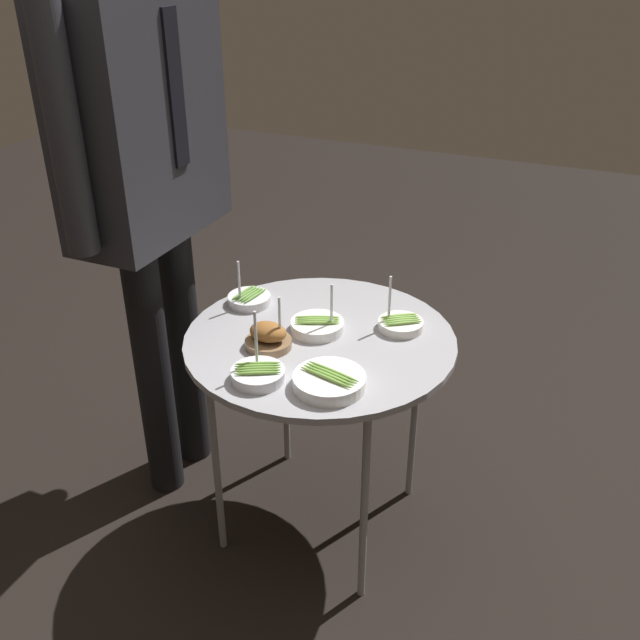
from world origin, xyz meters
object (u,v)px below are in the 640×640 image
(bowl_asparagus_mid_left, at_px, (400,324))
(bowl_asparagus_front_center, at_px, (249,299))
(bowl_asparagus_far_rim, at_px, (258,374))
(waiter_figure, at_px, (144,148))
(bowl_asparagus_back_left, at_px, (317,325))
(serving_cart, at_px, (320,350))
(bowl_asparagus_mid_right, at_px, (329,381))
(bowl_roast_front_left, at_px, (268,337))

(bowl_asparagus_mid_left, distance_m, bowl_asparagus_front_center, 0.44)
(bowl_asparagus_far_rim, height_order, waiter_figure, waiter_figure)
(bowl_asparagus_back_left, relative_size, bowl_asparagus_far_rim, 0.86)
(serving_cart, relative_size, bowl_asparagus_back_left, 5.00)
(bowl_asparagus_mid_right, bearing_deg, bowl_asparagus_front_center, 51.58)
(serving_cart, height_order, bowl_asparagus_front_center, bowl_asparagus_front_center)
(bowl_asparagus_front_center, bearing_deg, bowl_asparagus_back_left, -104.70)
(bowl_asparagus_back_left, xyz_separation_m, bowl_asparagus_far_rim, (-0.27, 0.03, 0.00))
(serving_cart, relative_size, bowl_asparagus_front_center, 4.98)
(bowl_asparagus_front_center, xyz_separation_m, bowl_asparagus_far_rim, (-0.33, -0.20, 0.00))
(bowl_asparagus_mid_left, xyz_separation_m, bowl_asparagus_far_rim, (-0.36, 0.23, 0.00))
(bowl_asparagus_mid_right, distance_m, bowl_asparagus_far_rim, 0.17)
(serving_cart, bearing_deg, bowl_asparagus_mid_right, -151.14)
(serving_cart, distance_m, bowl_asparagus_back_left, 0.07)
(serving_cart, relative_size, bowl_asparagus_mid_right, 4.15)
(bowl_asparagus_mid_right, height_order, waiter_figure, waiter_figure)
(bowl_asparagus_mid_right, relative_size, bowl_asparagus_back_left, 1.20)
(serving_cart, bearing_deg, bowl_asparagus_mid_left, -55.19)
(bowl_asparagus_mid_right, height_order, bowl_asparagus_mid_left, bowl_asparagus_mid_left)
(serving_cart, height_order, bowl_asparagus_back_left, bowl_asparagus_back_left)
(bowl_asparagus_mid_right, height_order, bowl_asparagus_back_left, bowl_asparagus_back_left)
(serving_cart, relative_size, bowl_asparagus_mid_left, 4.74)
(bowl_asparagus_mid_right, height_order, bowl_asparagus_far_rim, bowl_asparagus_far_rim)
(bowl_asparagus_mid_left, height_order, bowl_roast_front_left, bowl_asparagus_mid_left)
(bowl_asparagus_back_left, bearing_deg, bowl_roast_front_left, 147.73)
(bowl_asparagus_mid_left, relative_size, bowl_asparagus_far_rim, 0.91)
(bowl_asparagus_mid_right, relative_size, waiter_figure, 0.10)
(bowl_asparagus_mid_left, bearing_deg, bowl_asparagus_front_center, 94.46)
(bowl_roast_front_left, height_order, bowl_asparagus_far_rim, bowl_asparagus_far_rim)
(bowl_roast_front_left, bearing_deg, bowl_asparagus_back_left, -32.27)
(bowl_asparagus_mid_right, xyz_separation_m, bowl_asparagus_far_rim, (-0.04, 0.16, -0.00))
(bowl_roast_front_left, height_order, waiter_figure, waiter_figure)
(serving_cart, bearing_deg, bowl_asparagus_far_rim, 167.47)
(bowl_roast_front_left, relative_size, bowl_asparagus_far_rim, 0.90)
(serving_cart, bearing_deg, bowl_asparagus_front_center, 70.73)
(bowl_asparagus_mid_right, bearing_deg, bowl_asparagus_back_left, 29.65)
(bowl_asparagus_back_left, height_order, waiter_figure, waiter_figure)
(bowl_asparagus_front_center, xyz_separation_m, bowl_roast_front_left, (-0.19, -0.16, 0.01))
(waiter_figure, bearing_deg, bowl_asparagus_mid_left, -82.33)
(serving_cart, height_order, bowl_asparagus_mid_right, bowl_asparagus_mid_right)
(bowl_asparagus_mid_left, bearing_deg, bowl_roast_front_left, 128.76)
(serving_cart, xyz_separation_m, bowl_asparagus_far_rim, (-0.24, 0.05, 0.06))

